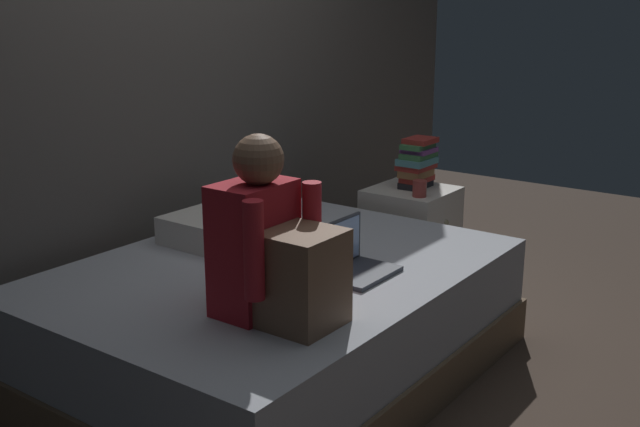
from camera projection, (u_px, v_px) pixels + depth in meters
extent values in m
plane|color=#47382D|center=(358.00, 374.00, 3.41)|extent=(8.00, 8.00, 0.00)
cube|color=#605B56|center=(155.00, 53.00, 3.73)|extent=(5.60, 0.10, 2.70)
cube|color=#7A6047|center=(277.00, 351.00, 3.40)|extent=(2.00, 1.50, 0.20)
cube|color=#B2B7C1|center=(276.00, 298.00, 3.33)|extent=(1.96, 1.46, 0.30)
cube|color=beige|center=(410.00, 237.00, 4.40)|extent=(0.44, 0.44, 0.57)
sphere|color=gray|center=(446.00, 223.00, 4.24)|extent=(0.04, 0.04, 0.04)
cube|color=#B21E28|center=(254.00, 248.00, 2.75)|extent=(0.30, 0.20, 0.48)
sphere|color=brown|center=(258.00, 160.00, 2.65)|extent=(0.18, 0.18, 0.18)
cube|color=brown|center=(303.00, 279.00, 2.64)|extent=(0.26, 0.24, 0.34)
cylinder|color=#B21E28|center=(254.00, 251.00, 2.53)|extent=(0.07, 0.07, 0.34)
cylinder|color=#B21E28|center=(312.00, 228.00, 2.78)|extent=(0.07, 0.07, 0.34)
cube|color=#333842|center=(361.00, 274.00, 3.16)|extent=(0.32, 0.22, 0.02)
cube|color=#333842|center=(338.00, 243.00, 3.20)|extent=(0.32, 0.01, 0.20)
cube|color=#8CB2EA|center=(339.00, 243.00, 3.19)|extent=(0.29, 0.00, 0.18)
cube|color=silver|center=(225.00, 224.00, 3.67)|extent=(0.56, 0.36, 0.13)
cube|color=black|center=(416.00, 184.00, 4.35)|extent=(0.20, 0.12, 0.04)
cube|color=#9E2D28|center=(417.00, 178.00, 4.35)|extent=(0.20, 0.13, 0.03)
cube|color=brown|center=(416.00, 173.00, 4.32)|extent=(0.19, 0.13, 0.04)
cube|color=#9E2D28|center=(416.00, 166.00, 4.33)|extent=(0.22, 0.15, 0.03)
cube|color=teal|center=(417.00, 161.00, 4.31)|extent=(0.22, 0.16, 0.04)
cube|color=#387042|center=(418.00, 155.00, 4.29)|extent=(0.21, 0.13, 0.03)
cube|color=#703D84|center=(419.00, 150.00, 4.29)|extent=(0.18, 0.15, 0.03)
cube|color=#387042|center=(418.00, 146.00, 4.27)|extent=(0.19, 0.13, 0.03)
cube|color=#9E2D28|center=(420.00, 140.00, 4.28)|extent=(0.18, 0.14, 0.03)
cylinder|color=#933833|center=(420.00, 188.00, 4.14)|extent=(0.08, 0.08, 0.09)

